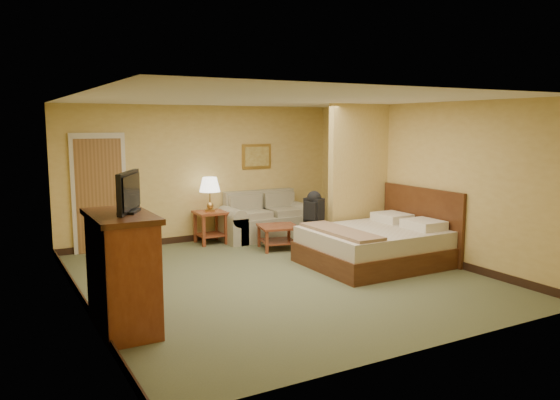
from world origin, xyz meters
TOP-DOWN VIEW (x-y plane):
  - floor at (0.00, 0.00)m, footprint 6.00×6.00m
  - ceiling at (0.00, 0.00)m, footprint 6.00×6.00m
  - back_wall at (0.00, 3.00)m, footprint 5.50×0.02m
  - left_wall at (-2.75, 0.00)m, footprint 0.02×6.00m
  - right_wall at (2.75, 0.00)m, footprint 0.02×6.00m
  - partition at (2.15, 0.93)m, footprint 1.20×0.15m
  - door at (-1.95, 2.96)m, footprint 0.94×0.16m
  - baseboard at (0.00, 2.99)m, footprint 5.50×0.02m
  - loveseat at (1.15, 2.58)m, footprint 1.83×0.85m
  - side_table at (-0.00, 2.65)m, footprint 0.56×0.56m
  - table_lamp at (-0.00, 2.65)m, footprint 0.39×0.39m
  - coffee_table at (0.89, 1.60)m, footprint 0.81×0.81m
  - wall_picture at (1.15, 2.97)m, footprint 0.64×0.04m
  - dresser at (-2.48, -0.96)m, footprint 0.64×1.22m
  - tv at (-2.38, -0.96)m, footprint 0.40×0.67m
  - bed at (1.81, -0.10)m, footprint 2.17×1.85m
  - backpack at (1.19, 0.89)m, footprint 0.31×0.37m

SIDE VIEW (x-z plane):
  - floor at x=0.00m, z-range 0.00..0.00m
  - baseboard at x=0.00m, z-range 0.00..0.12m
  - loveseat at x=1.15m, z-range -0.16..0.77m
  - coffee_table at x=0.89m, z-range 0.09..0.53m
  - bed at x=1.81m, z-range -0.27..0.92m
  - side_table at x=0.00m, z-range 0.10..0.71m
  - dresser at x=-2.48m, z-range 0.01..1.31m
  - backpack at x=1.19m, z-range 0.60..1.14m
  - door at x=-1.95m, z-range -0.02..2.08m
  - table_lamp at x=0.00m, z-range 0.78..1.43m
  - back_wall at x=0.00m, z-range 0.00..2.60m
  - left_wall at x=-2.75m, z-range 0.00..2.60m
  - right_wall at x=2.75m, z-range 0.00..2.60m
  - partition at x=2.15m, z-range 0.00..2.60m
  - tv at x=-2.38m, z-range 1.29..1.73m
  - wall_picture at x=1.15m, z-range 1.35..1.85m
  - ceiling at x=0.00m, z-range 2.60..2.60m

